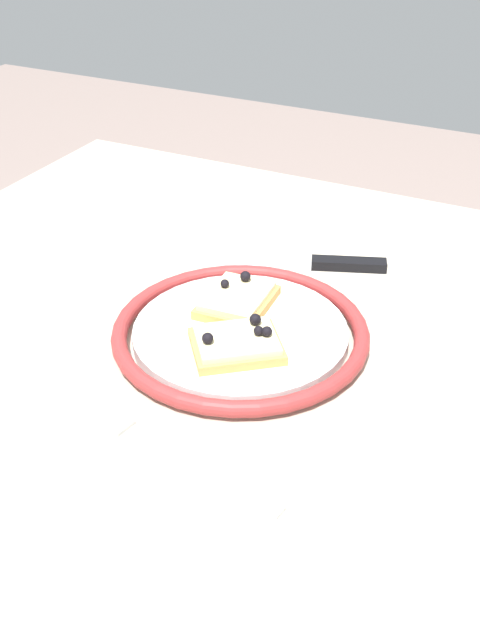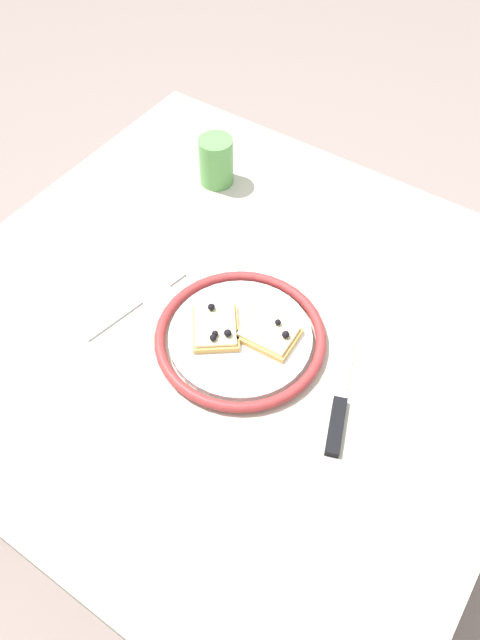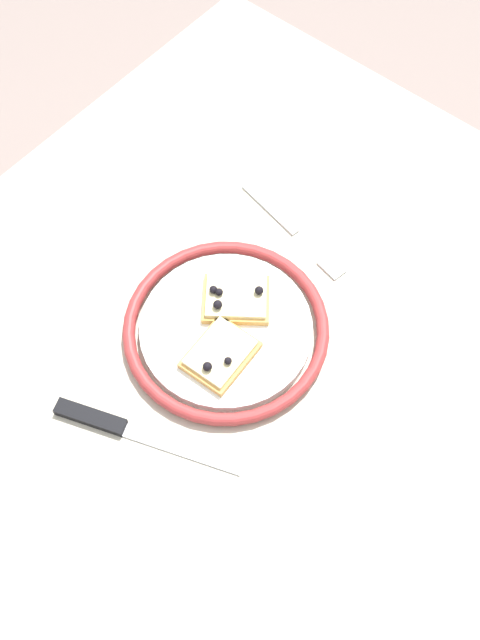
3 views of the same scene
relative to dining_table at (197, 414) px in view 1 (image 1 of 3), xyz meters
The scene contains 6 objects.
dining_table is the anchor object (origin of this frame).
plate 0.11m from the dining_table, 42.57° to the right, with size 0.27×0.27×0.02m.
pizza_slice_near 0.13m from the dining_table, ahead, with size 0.09×0.07×0.03m.
pizza_slice_far 0.12m from the dining_table, 90.02° to the right, with size 0.11×0.11×0.03m.
knife 0.24m from the dining_table, 13.42° to the right, with size 0.10×0.23×0.01m.
fork 0.18m from the dining_table, 155.31° to the right, with size 0.05×0.20×0.00m.
Camera 1 is at (-0.55, -0.32, 1.19)m, focal length 42.56 mm.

